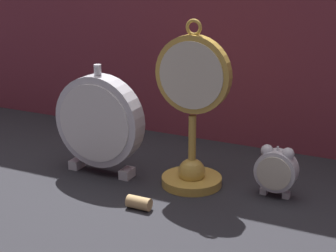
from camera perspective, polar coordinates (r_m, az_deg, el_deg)
The scene contains 6 objects.
ground_plane at distance 1.02m, azimuth -1.99°, elevation -6.90°, with size 4.00×4.00×0.00m, color #232328.
fabric_backdrop_drape at distance 1.23m, azimuth 5.15°, elevation 11.98°, with size 1.78×0.01×0.60m, color brown.
pocket_watch_on_stand at distance 1.01m, azimuth 2.48°, elevation 0.41°, with size 0.14×0.11×0.31m.
alarm_clock_twin_bell at distance 1.01m, azimuth 10.94°, elevation -4.31°, with size 0.07×0.03×0.09m.
mantel_clock_silver at distance 1.08m, azimuth -7.00°, elevation 0.45°, with size 0.18×0.04×0.22m.
wine_cork at distance 0.96m, azimuth -2.97°, elevation -7.80°, with size 0.02×0.02×0.04m, color tan.
Camera 1 is at (0.44, -0.81, 0.43)m, focal length 60.00 mm.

